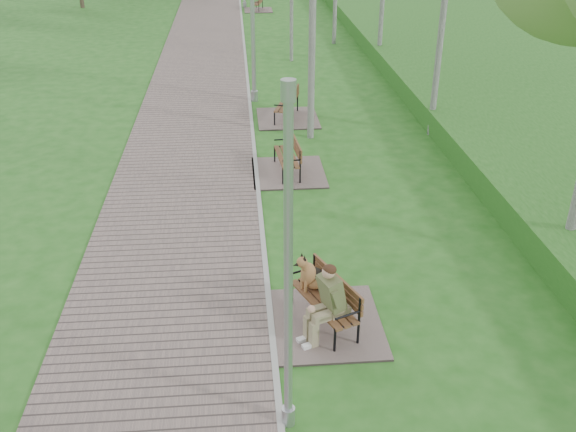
% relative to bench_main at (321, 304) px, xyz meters
% --- Properties ---
extents(walkway, '(3.50, 67.00, 0.04)m').
position_rel_bench_main_xyz_m(walkway, '(-2.56, 15.90, -0.43)').
color(walkway, '#695955').
rests_on(walkway, ground).
extents(kerb, '(0.10, 67.00, 0.05)m').
position_rel_bench_main_xyz_m(kerb, '(-0.81, 15.90, -0.42)').
color(kerb, '#999993').
rests_on(kerb, ground).
extents(embankment, '(14.00, 70.00, 1.60)m').
position_rel_bench_main_xyz_m(embankment, '(11.19, 14.40, -0.45)').
color(embankment, '#428030').
rests_on(embankment, ground).
extents(bench_main, '(1.82, 2.02, 1.59)m').
position_rel_bench_main_xyz_m(bench_main, '(0.00, 0.00, 0.00)').
color(bench_main, '#695955').
rests_on(bench_main, ground).
extents(bench_second, '(1.79, 1.98, 1.10)m').
position_rel_bench_main_xyz_m(bench_second, '(-0.05, 6.21, -0.24)').
color(bench_second, '#695955').
rests_on(bench_second, ground).
extents(bench_third, '(1.84, 2.04, 1.13)m').
position_rel_bench_main_xyz_m(bench_third, '(0.27, 10.30, -0.24)').
color(bench_third, '#695955').
rests_on(bench_third, ground).
extents(bench_far, '(1.55, 1.72, 0.95)m').
position_rel_bench_main_xyz_m(bench_far, '(0.13, 28.68, -0.27)').
color(bench_far, '#695955').
rests_on(bench_far, ground).
extents(lamp_post_near, '(0.18, 0.18, 4.72)m').
position_rel_bench_main_xyz_m(lamp_post_near, '(-0.71, -2.07, 1.76)').
color(lamp_post_near, '#A2A5AA').
rests_on(lamp_post_near, ground).
extents(lamp_post_second, '(0.23, 0.23, 5.94)m').
position_rel_bench_main_xyz_m(lamp_post_second, '(-0.64, 12.18, 2.33)').
color(lamp_post_second, '#A2A5AA').
rests_on(lamp_post_second, ground).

